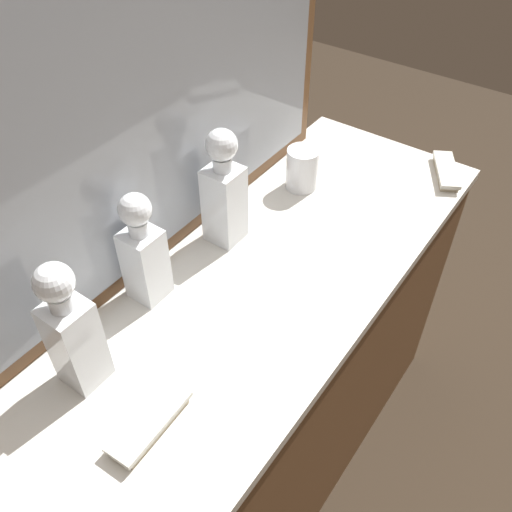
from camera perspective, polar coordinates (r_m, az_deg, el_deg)
The scene contains 9 objects.
ground_plane at distance 1.89m, azimuth -0.00°, elevation -20.71°, with size 6.00×6.00×0.00m, color #2D2319.
dresser at distance 1.52m, azimuth -0.00°, elevation -13.78°, with size 1.40×0.50×0.84m.
dresser_mirror at distance 1.11m, azimuth -10.16°, elevation 14.83°, with size 1.12×0.03×0.68m.
crystal_decanter_rear at distance 1.12m, azimuth -11.52°, elevation -0.12°, with size 0.07×0.07×0.26m.
crystal_decanter_left at distance 1.00m, azimuth -18.38°, elevation -7.90°, with size 0.07×0.07×0.28m.
crystal_decanter_far_left at distance 1.23m, azimuth -3.32°, elevation 6.06°, with size 0.08×0.08×0.28m.
crystal_tumbler_far_left at distance 1.43m, azimuth 4.79°, elevation 8.85°, with size 0.08×0.08×0.11m.
silver_brush_front at distance 1.57m, azimuth 19.08°, elevation 8.28°, with size 0.17×0.13×0.02m.
silver_brush_far_left at distance 0.99m, azimuth -10.97°, elevation -16.58°, with size 0.17×0.07×0.02m.
Camera 1 is at (-0.67, -0.48, 1.70)m, focal length 38.62 mm.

